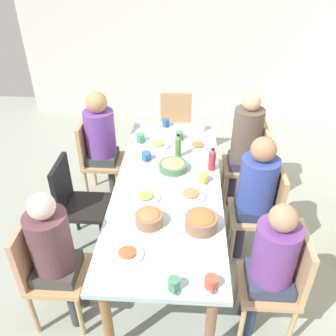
% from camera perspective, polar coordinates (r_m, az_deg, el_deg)
% --- Properties ---
extents(ground_plane, '(7.04, 7.04, 0.00)m').
position_cam_1_polar(ground_plane, '(3.46, -0.00, -12.39)').
color(ground_plane, '#949E91').
extents(wall_left, '(0.12, 4.73, 2.60)m').
position_cam_1_polar(wall_left, '(5.52, 2.03, 21.19)').
color(wall_left, silver).
rests_on(wall_left, ground_plane).
extents(dining_table, '(2.27, 0.88, 0.74)m').
position_cam_1_polar(dining_table, '(3.01, -0.00, -3.55)').
color(dining_table, '#AAC1C8').
rests_on(dining_table, ground_plane).
extents(chair_0, '(0.40, 0.40, 0.90)m').
position_cam_1_polar(chair_0, '(2.66, 17.69, -16.66)').
color(chair_0, tan).
rests_on(chair_0, ground_plane).
extents(person_0, '(0.30, 0.30, 1.15)m').
position_cam_1_polar(person_0, '(2.51, 16.28, -14.18)').
color(person_0, navy).
rests_on(person_0, ground_plane).
extents(chair_1, '(0.40, 0.40, 0.90)m').
position_cam_1_polar(chair_1, '(3.18, 15.03, -6.20)').
color(chair_1, tan).
rests_on(chair_1, ground_plane).
extents(person_1, '(0.31, 0.31, 1.19)m').
position_cam_1_polar(person_1, '(3.03, 13.92, -3.17)').
color(person_1, '#352E4B').
rests_on(person_1, ground_plane).
extents(chair_2, '(0.40, 0.40, 0.90)m').
position_cam_1_polar(chair_2, '(3.84, -11.61, 1.94)').
color(chair_2, tan).
rests_on(chair_2, ground_plane).
extents(person_2, '(0.31, 0.31, 1.23)m').
position_cam_1_polar(person_2, '(3.71, -10.65, 4.88)').
color(person_2, '#3A4040').
rests_on(person_2, ground_plane).
extents(chair_3, '(0.40, 0.40, 0.90)m').
position_cam_1_polar(chair_3, '(3.25, -14.64, -5.08)').
color(chair_3, black).
rests_on(chair_3, ground_plane).
extents(chair_4, '(0.40, 0.40, 0.90)m').
position_cam_1_polar(chair_4, '(4.38, 1.22, 6.83)').
color(chair_4, tan).
rests_on(chair_4, ground_plane).
extents(chair_5, '(0.40, 0.40, 0.90)m').
position_cam_1_polar(chair_5, '(3.78, 13.23, 1.13)').
color(chair_5, tan).
rests_on(chair_5, ground_plane).
extents(person_5, '(0.30, 0.30, 1.25)m').
position_cam_1_polar(person_5, '(3.65, 12.29, 4.22)').
color(person_5, '#332F42').
rests_on(person_5, ground_plane).
extents(chair_6, '(0.40, 0.40, 0.90)m').
position_cam_1_polar(chair_6, '(2.74, -19.04, -14.91)').
color(chair_6, tan).
rests_on(chair_6, ground_plane).
extents(person_6, '(0.30, 0.30, 1.17)m').
position_cam_1_polar(person_6, '(2.59, -17.84, -12.51)').
color(person_6, '#444549').
rests_on(person_6, ground_plane).
extents(plate_0, '(0.21, 0.21, 0.04)m').
position_cam_1_polar(plate_0, '(2.37, -6.60, -13.53)').
color(plate_0, white).
rests_on(plate_0, dining_table).
extents(plate_1, '(0.24, 0.24, 0.04)m').
position_cam_1_polar(plate_1, '(2.83, 3.65, -4.23)').
color(plate_1, white).
rests_on(plate_1, dining_table).
extents(plate_2, '(0.23, 0.23, 0.04)m').
position_cam_1_polar(plate_2, '(3.48, 4.81, 3.63)').
color(plate_2, silver).
rests_on(plate_2, dining_table).
extents(plate_3, '(0.25, 0.25, 0.04)m').
position_cam_1_polar(plate_3, '(3.49, -1.70, 3.87)').
color(plate_3, '#EAE8CE').
rests_on(plate_3, dining_table).
extents(plate_4, '(0.23, 0.23, 0.04)m').
position_cam_1_polar(plate_4, '(2.80, -3.67, -4.62)').
color(plate_4, silver).
rests_on(plate_4, dining_table).
extents(bowl_0, '(0.25, 0.25, 0.08)m').
position_cam_1_polar(bowl_0, '(3.12, 0.83, 0.43)').
color(bowl_0, '#4B7555').
rests_on(bowl_0, dining_table).
extents(bowl_1, '(0.23, 0.23, 0.12)m').
position_cam_1_polar(bowl_1, '(2.52, 5.38, -8.55)').
color(bowl_1, '#90664B').
rests_on(bowl_1, dining_table).
extents(bowl_2, '(0.20, 0.20, 0.11)m').
position_cam_1_polar(bowl_2, '(2.55, -3.08, -8.05)').
color(bowl_2, '#9E684B').
rests_on(bowl_2, dining_table).
extents(cup_0, '(0.11, 0.08, 0.09)m').
position_cam_1_polar(cup_0, '(3.79, 5.65, 6.77)').
color(cup_0, white).
rests_on(cup_0, dining_table).
extents(cup_1, '(0.12, 0.08, 0.07)m').
position_cam_1_polar(cup_1, '(2.98, 5.77, -1.61)').
color(cup_1, '#EBC84A').
rests_on(cup_1, dining_table).
extents(cup_2, '(0.12, 0.08, 0.09)m').
position_cam_1_polar(cup_2, '(3.55, -4.45, 4.85)').
color(cup_2, '#4A9269').
rests_on(cup_2, dining_table).
extents(cup_3, '(0.11, 0.07, 0.08)m').
position_cam_1_polar(cup_3, '(3.85, -0.35, 7.32)').
color(cup_3, '#2C57A2').
rests_on(cup_3, dining_table).
extents(cup_4, '(0.11, 0.08, 0.08)m').
position_cam_1_polar(cup_4, '(3.60, 1.86, 5.26)').
color(cup_4, '#50825C').
rests_on(cup_4, dining_table).
extents(cup_5, '(0.12, 0.09, 0.07)m').
position_cam_1_polar(cup_5, '(3.26, -3.50, 1.93)').
color(cup_5, '#3161A5').
rests_on(cup_5, dining_table).
extents(cup_6, '(0.12, 0.08, 0.07)m').
position_cam_1_polar(cup_6, '(2.20, 6.99, -17.83)').
color(cup_6, '#CD513C').
rests_on(cup_6, dining_table).
extents(cup_7, '(0.11, 0.07, 0.08)m').
position_cam_1_polar(cup_7, '(2.17, 0.98, -18.23)').
color(cup_7, '#488667').
rests_on(cup_7, dining_table).
extents(bottle_0, '(0.06, 0.06, 0.23)m').
position_cam_1_polar(bottle_0, '(3.26, 1.64, 3.52)').
color(bottle_0, '#4C863D').
rests_on(bottle_0, dining_table).
extents(bottle_1, '(0.06, 0.06, 0.21)m').
position_cam_1_polar(bottle_1, '(3.10, 7.13, 1.33)').
color(bottle_1, red).
rests_on(bottle_1, dining_table).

